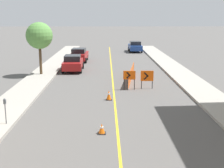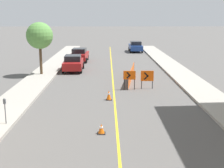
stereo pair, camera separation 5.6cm
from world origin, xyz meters
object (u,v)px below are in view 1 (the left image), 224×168
traffic_cone_third (102,129)px  parking_meter_far_curb (5,106)px  traffic_cone_fourth (109,95)px  parked_car_curb_near (73,63)px  parked_car_curb_mid (79,55)px  street_tree_left_near (39,36)px  parked_car_curb_far (135,47)px  arrow_barricade_secondary (147,77)px  arrow_barricade_primary (129,76)px

traffic_cone_third → parking_meter_far_curb: size_ratio=0.38×
traffic_cone_fourth → parked_car_curb_near: parked_car_curb_near is taller
parked_car_curb_mid → street_tree_left_near: size_ratio=0.94×
traffic_cone_fourth → parked_car_curb_mid: 17.52m
traffic_cone_third → traffic_cone_fourth: bearing=86.3°
traffic_cone_third → parked_car_curb_far: 33.27m
arrow_barricade_secondary → street_tree_left_near: size_ratio=0.29×
traffic_cone_fourth → parked_car_curb_near: 11.39m
parked_car_curb_mid → arrow_barricade_primary: bearing=-68.4°
arrow_barricade_secondary → parked_car_curb_mid: (-6.29, 14.04, -0.13)m
arrow_barricade_primary → parked_car_curb_mid: bearing=112.6°
arrow_barricade_secondary → parked_car_curb_mid: parked_car_curb_mid is taller
parked_car_curb_near → street_tree_left_near: (-2.66, -2.47, 2.83)m
traffic_cone_fourth → parking_meter_far_curb: (-5.15, -4.95, 0.77)m
traffic_cone_fourth → street_tree_left_near: 10.88m
arrow_barricade_secondary → traffic_cone_third: bearing=-108.3°
parked_car_curb_near → parking_meter_far_curb: size_ratio=3.34×
parked_car_curb_near → parked_car_curb_far: size_ratio=1.01×
traffic_cone_third → parking_meter_far_curb: (-4.77, 0.98, 0.85)m
parked_car_curb_near → parking_meter_far_curb: bearing=-97.8°
arrow_barricade_primary → parked_car_curb_near: (-5.01, 8.00, -0.22)m
parked_car_curb_mid → parking_meter_far_curb: size_ratio=3.36×
parking_meter_far_curb → parked_car_curb_near: bearing=83.9°
arrow_barricade_secondary → parked_car_curb_far: parked_car_curb_far is taller
traffic_cone_third → traffic_cone_fourth: traffic_cone_fourth is taller
street_tree_left_near → traffic_cone_fourth: bearing=-53.8°
arrow_barricade_primary → parked_car_curb_far: size_ratio=0.33×
parked_car_curb_mid → arrow_barricade_secondary: bearing=-63.3°
arrow_barricade_secondary → parking_meter_far_curb: bearing=-133.3°
parking_meter_far_curb → street_tree_left_near: 13.59m
street_tree_left_near → arrow_barricade_primary: bearing=-35.8°
arrow_barricade_primary → parked_car_curb_far: parked_car_curb_far is taller
arrow_barricade_secondary → parked_car_curb_near: 9.99m
parked_car_curb_near → parked_car_curb_far: 17.90m
arrow_barricade_primary → street_tree_left_near: bearing=147.8°
street_tree_left_near → parked_car_curb_far: bearing=61.2°
arrow_barricade_primary → street_tree_left_near: (-7.67, 5.53, 2.61)m
traffic_cone_third → street_tree_left_near: 15.77m
traffic_cone_third → parked_car_curb_near: size_ratio=0.11×
parked_car_curb_mid → parked_car_curb_far: size_ratio=1.01×
traffic_cone_fourth → parked_car_curb_far: size_ratio=0.15×
parked_car_curb_far → street_tree_left_near: size_ratio=0.92×
parked_car_curb_far → parked_car_curb_near: bearing=-115.9°
arrow_barricade_secondary → parked_car_curb_far: size_ratio=0.32×
arrow_barricade_secondary → arrow_barricade_primary: bearing=-166.2°
arrow_barricade_primary → parking_meter_far_curb: 10.26m
parked_car_curb_near → parked_car_curb_far: (7.63, 16.20, 0.00)m
arrow_barricade_primary → parked_car_curb_mid: 15.17m
parked_car_curb_near → arrow_barricade_primary: bearing=-59.6°
traffic_cone_third → arrow_barricade_secondary: 9.66m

